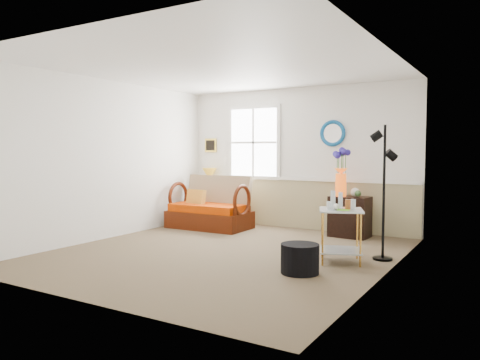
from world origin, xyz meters
The scene contains 19 objects.
floor centered at (0.00, 0.00, 0.00)m, with size 4.50×5.00×0.01m, color brown.
ceiling centered at (0.00, 0.00, 2.60)m, with size 4.50×5.00×0.01m, color white.
walls centered at (0.00, 0.00, 1.30)m, with size 4.51×5.01×2.60m.
wainscot centered at (0.00, 2.48, 0.45)m, with size 4.46×0.02×0.90m, color tan.
chair_rail centered at (0.00, 2.47, 0.92)m, with size 4.46×0.04×0.06m, color white.
window centered at (-0.90, 2.47, 1.60)m, with size 1.14×0.06×1.44m, color white, non-canonical shape.
picture centered at (-1.92, 2.48, 1.55)m, with size 0.28×0.03×0.28m, color gold.
mirror centered at (0.70, 2.48, 1.75)m, with size 0.47×0.47×0.07m, color #106BB3.
loveseat centered at (-1.37, 1.63, 0.48)m, with size 1.48×0.84×0.97m, color #5E1B05, non-canonical shape.
throw_pillow centered at (-1.64, 1.56, 0.51)m, with size 0.40×0.10×0.40m, color orange, non-canonical shape.
lamp_stand centered at (-1.88, 2.30, 0.27)m, with size 0.31×0.31×0.55m, color black, non-canonical shape.
table_lamp centered at (-1.86, 2.34, 0.82)m, with size 0.30×0.30×0.54m, color #BD851E, non-canonical shape.
potted_plant centered at (-1.76, 2.34, 0.70)m, with size 0.36×0.40×0.31m, color #3C5F31.
cabinet centered at (1.15, 2.10, 0.34)m, with size 0.64×0.41×0.68m, color black, non-canonical shape.
flower_vase centered at (1.00, 2.07, 1.08)m, with size 0.23×0.23×0.79m, color #D74A0D, non-canonical shape.
side_table centered at (1.60, 0.31, 0.35)m, with size 0.55×0.55×0.69m, color #BD8732, non-canonical shape.
tabletop_items centered at (1.58, 0.35, 0.80)m, with size 0.38×0.38×0.23m, color silver, non-canonical shape.
floor_lamp centered at (2.04, 0.73, 0.89)m, with size 0.26×0.26×1.78m, color black, non-canonical shape.
ottoman centered at (1.37, -0.47, 0.17)m, with size 0.45×0.45×0.35m, color black.
Camera 1 is at (3.55, -5.50, 1.45)m, focal length 35.00 mm.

